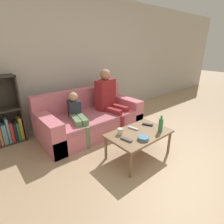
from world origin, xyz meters
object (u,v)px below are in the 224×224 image
object	(u,v)px
coffee_table	(139,135)
tv_remote_0	(148,125)
cup_near	(120,131)
snack_bowl	(143,138)
bottle	(161,125)
bookshelf	(0,121)
tv_remote_2	(133,128)
couch	(90,118)
tv_remote_1	(126,140)
person_adult	(108,96)
person_child	(77,115)

from	to	relation	value
coffee_table	tv_remote_0	world-z (taller)	tv_remote_0
cup_near	snack_bowl	size ratio (longest dim) A/B	0.59
bottle	bookshelf	bearing A→B (deg)	132.70
tv_remote_0	bottle	size ratio (longest dim) A/B	0.69
cup_near	bottle	distance (m)	0.61
tv_remote_2	bottle	xyz separation A→B (m)	(0.25, -0.31, 0.10)
couch	snack_bowl	bearing A→B (deg)	-91.36
tv_remote_1	tv_remote_2	xyz separation A→B (m)	(0.32, 0.18, 0.00)
coffee_table	tv_remote_2	bearing A→B (deg)	81.39
coffee_table	tv_remote_1	xyz separation A→B (m)	(-0.30, -0.04, 0.05)
person_adult	cup_near	xyz separation A→B (m)	(-0.56, -0.97, -0.22)
couch	tv_remote_0	world-z (taller)	couch
person_adult	couch	bearing A→B (deg)	157.66
person_child	cup_near	size ratio (longest dim) A/B	9.31
couch	coffee_table	bearing A→B (deg)	-86.14
tv_remote_1	tv_remote_2	size ratio (longest dim) A/B	1.00
cup_near	bookshelf	bearing A→B (deg)	127.96
person_adult	tv_remote_1	bearing A→B (deg)	-129.16
tv_remote_0	tv_remote_1	bearing A→B (deg)	164.60
snack_bowl	bottle	distance (m)	0.39
couch	coffee_table	xyz separation A→B (m)	(0.08, -1.18, 0.10)
bookshelf	tv_remote_0	bearing A→B (deg)	-42.83
bottle	tv_remote_0	bearing A→B (deg)	84.60
cup_near	bottle	world-z (taller)	bottle
tv_remote_2	bottle	size ratio (longest dim) A/B	0.70
bookshelf	person_child	xyz separation A→B (m)	(1.06, -0.73, 0.06)
cup_near	snack_bowl	xyz separation A→B (m)	(0.14, -0.32, -0.02)
person_adult	tv_remote_2	distance (m)	1.04
coffee_table	bottle	size ratio (longest dim) A/B	3.68
person_adult	coffee_table	bearing A→B (deg)	-116.73
cup_near	person_adult	bearing A→B (deg)	60.11
person_adult	snack_bowl	size ratio (longest dim) A/B	7.65
cup_near	tv_remote_0	size ratio (longest dim) A/B	0.52
person_adult	snack_bowl	world-z (taller)	person_adult
person_child	tv_remote_0	xyz separation A→B (m)	(0.74, -0.94, -0.06)
bookshelf	person_adult	world-z (taller)	person_adult
tv_remote_0	person_adult	bearing A→B (deg)	62.09
tv_remote_0	person_child	bearing A→B (deg)	101.09
snack_bowl	cup_near	bearing A→B (deg)	113.31
bookshelf	person_adult	distance (m)	1.94
couch	bottle	bearing A→B (deg)	-75.55
tv_remote_1	snack_bowl	world-z (taller)	snack_bowl
tv_remote_1	tv_remote_2	distance (m)	0.37
couch	cup_near	xyz separation A→B (m)	(-0.17, -1.04, 0.18)
snack_bowl	person_adult	bearing A→B (deg)	71.91
tv_remote_0	bottle	distance (m)	0.27
coffee_table	snack_bowl	world-z (taller)	snack_bowl
tv_remote_2	tv_remote_0	bearing A→B (deg)	-23.22
coffee_table	snack_bowl	bearing A→B (deg)	-122.53
person_child	snack_bowl	world-z (taller)	person_child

